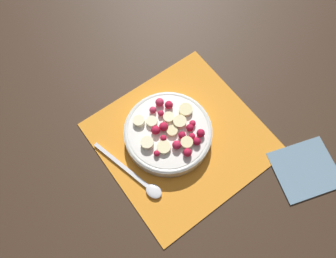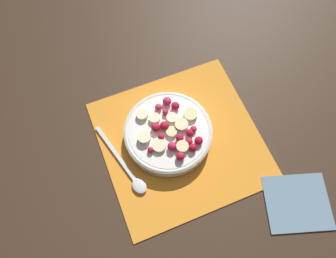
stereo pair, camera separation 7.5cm
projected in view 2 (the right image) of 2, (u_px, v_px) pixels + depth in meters
ground_plane at (181, 141)px, 0.79m from camera, size 3.00×3.00×0.00m
placemat at (181, 141)px, 0.79m from camera, size 0.37×0.36×0.01m
fruit_bowl at (168, 132)px, 0.77m from camera, size 0.21×0.21×0.06m
spoon at (130, 173)px, 0.75m from camera, size 0.07×0.20×0.01m
napkin at (298, 202)px, 0.73m from camera, size 0.18×0.17×0.01m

